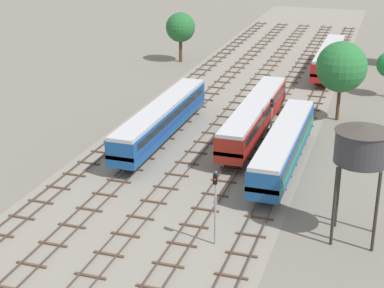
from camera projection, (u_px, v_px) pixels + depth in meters
The scene contains 16 objects.
ground_plane at pixel (227, 116), 75.07m from camera, with size 480.00×480.00×0.00m, color slate.
ballast_bed at pixel (227, 116), 75.06m from camera, with size 22.55×176.00×0.01m, color gray.
track_far_left at pixel (159, 106), 78.58m from camera, with size 2.40×126.00×0.29m.
track_left at pixel (194, 109), 77.24m from camera, with size 2.40×126.00×0.29m.
track_centre_left at pixel (229, 113), 75.90m from camera, with size 2.40×126.00×0.29m.
track_centre at pixel (267, 117), 74.56m from camera, with size 2.40×126.00×0.29m.
track_centre_right at pixel (305, 120), 73.22m from camera, with size 2.40×126.00×0.29m.
diesel_railcar_centre_right_nearest at pixel (284, 144), 59.16m from camera, with size 2.96×20.50×3.80m.
passenger_coach_left_near at pixel (162, 118), 66.45m from camera, with size 2.96×22.00×3.80m.
passenger_coach_centre_mid at pixel (254, 115), 67.33m from camera, with size 2.96×22.00×3.80m.
diesel_railcar_centre_right_midfar at pixel (329, 57), 92.94m from camera, with size 2.96×20.50×3.80m.
water_tower at pixel (362, 145), 44.94m from camera, with size 4.20×4.20×9.28m.
signal_post_nearest at pixel (215, 200), 45.45m from camera, with size 0.28×0.47×6.00m.
signal_post_near at pixel (271, 116), 64.25m from camera, with size 0.28×0.47×5.44m.
lineside_tree_0 at pixel (342, 67), 71.53m from camera, with size 5.92×5.92×9.43m.
lineside_tree_2 at pixel (180, 27), 99.09m from camera, with size 4.72×4.72×7.99m.
Camera 1 is at (18.01, -13.01, 24.04)m, focal length 57.89 mm.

